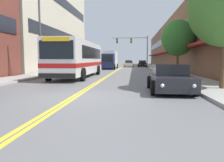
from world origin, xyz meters
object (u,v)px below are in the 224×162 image
object	(u,v)px
city_bus	(78,58)
fire_hydrant	(180,74)
street_tree_right_mid	(178,38)
box_truck	(109,60)
car_slate_blue_parked_left_mid	(90,66)
traffic_signal_mast	(135,45)
car_charcoal_parked_right_foreground	(170,79)
car_red_parked_left_far	(97,65)
car_silver_moving_second	(128,63)
car_black_parked_right_mid	(142,64)
car_beige_moving_lead	(129,64)
street_lamp_left_near	(44,26)

from	to	relation	value
city_bus	fire_hydrant	size ratio (longest dim) A/B	13.09
city_bus	street_tree_right_mid	distance (m)	10.17
box_truck	fire_hydrant	xyz separation A→B (m)	(7.74, -21.14, -1.01)
car_slate_blue_parked_left_mid	traffic_signal_mast	xyz separation A→B (m)	(7.05, 11.53, 4.01)
fire_hydrant	car_charcoal_parked_right_foreground	bearing A→B (deg)	-106.58
car_slate_blue_parked_left_mid	car_red_parked_left_far	distance (m)	6.45
car_slate_blue_parked_left_mid	car_silver_moving_second	distance (m)	31.97
traffic_signal_mast	fire_hydrant	distance (m)	29.25
city_bus	car_charcoal_parked_right_foreground	bearing A→B (deg)	-51.39
car_charcoal_parked_right_foreground	car_black_parked_right_mid	distance (m)	37.44
car_black_parked_right_mid	traffic_signal_mast	xyz separation A→B (m)	(-1.72, -3.29, 3.93)
car_red_parked_left_far	street_tree_right_mid	world-z (taller)	street_tree_right_mid
car_beige_moving_lead	traffic_signal_mast	size ratio (longest dim) A/B	0.64
car_beige_moving_lead	box_truck	distance (m)	10.68
car_slate_blue_parked_left_mid	street_tree_right_mid	bearing A→B (deg)	-43.87
fire_hydrant	car_silver_moving_second	bearing A→B (deg)	96.02
city_bus	car_beige_moving_lead	world-z (taller)	city_bus
car_silver_moving_second	box_truck	world-z (taller)	box_truck
city_bus	car_silver_moving_second	bearing A→B (deg)	85.78
city_bus	car_red_parked_left_far	bearing A→B (deg)	95.15
city_bus	street_lamp_left_near	xyz separation A→B (m)	(-2.39, -1.96, 2.58)
car_charcoal_parked_right_foreground	traffic_signal_mast	bearing A→B (deg)	92.85
box_truck	car_slate_blue_parked_left_mid	bearing A→B (deg)	-123.85
car_beige_moving_lead	car_silver_moving_second	size ratio (longest dim) A/B	1.12
traffic_signal_mast	fire_hydrant	xyz separation A→B (m)	(3.30, -28.78, -4.01)
box_truck	car_red_parked_left_far	bearing A→B (deg)	135.58
car_black_parked_right_mid	street_tree_right_mid	size ratio (longest dim) A/B	0.79
city_bus	car_silver_moving_second	xyz separation A→B (m)	(3.36, 45.51, -1.13)
car_slate_blue_parked_left_mid	car_charcoal_parked_right_foreground	distance (m)	24.25
city_bus	fire_hydrant	world-z (taller)	city_bus
car_black_parked_right_mid	street_lamp_left_near	world-z (taller)	street_lamp_left_near
car_silver_moving_second	street_lamp_left_near	world-z (taller)	street_lamp_left_near
car_slate_blue_parked_left_mid	car_red_parked_left_far	xyz separation A→B (m)	(0.00, 6.45, 0.03)
car_charcoal_parked_right_foreground	car_silver_moving_second	bearing A→B (deg)	93.74
street_tree_right_mid	car_charcoal_parked_right_foreground	bearing A→B (deg)	-102.44
car_slate_blue_parked_left_mid	fire_hydrant	bearing A→B (deg)	-59.03
car_charcoal_parked_right_foreground	car_beige_moving_lead	distance (m)	36.78
car_beige_moving_lead	car_charcoal_parked_right_foreground	bearing A→B (deg)	-85.44
car_charcoal_parked_right_foreground	traffic_signal_mast	size ratio (longest dim) A/B	0.57
city_bus	box_truck	xyz separation A→B (m)	(0.77, 17.87, -0.20)
car_slate_blue_parked_left_mid	car_silver_moving_second	size ratio (longest dim) A/B	1.16
city_bus	car_beige_moving_lead	xyz separation A→B (m)	(3.98, 28.02, -1.14)
car_charcoal_parked_right_foreground	street_lamp_left_near	size ratio (longest dim) A/B	0.58
car_charcoal_parked_right_foreground	street_tree_right_mid	bearing A→B (deg)	77.56
car_slate_blue_parked_left_mid	street_tree_right_mid	distance (m)	16.05
traffic_signal_mast	street_tree_right_mid	size ratio (longest dim) A/B	1.35
car_silver_moving_second	car_beige_moving_lead	bearing A→B (deg)	-87.97
street_lamp_left_near	fire_hydrant	bearing A→B (deg)	-6.90
car_red_parked_left_far	car_charcoal_parked_right_foreground	world-z (taller)	car_charcoal_parked_right_foreground
city_bus	car_beige_moving_lead	distance (m)	28.32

